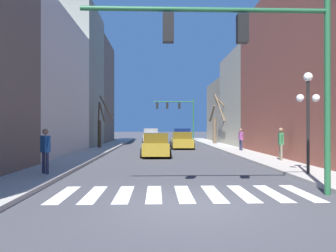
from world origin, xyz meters
TOP-DOWN VIEW (x-y plane):
  - ground_plane at (0.00, 0.00)m, footprint 240.00×240.00m
  - building_row_left at (-9.67, 16.75)m, footprint 6.00×43.02m
  - building_row_right at (9.67, 16.02)m, footprint 6.00×46.10m
  - crosswalk_stripes at (-0.00, 1.46)m, footprint 7.65×2.60m
  - traffic_signal_near at (2.04, 1.15)m, footprint 7.38×0.28m
  - traffic_signal_far at (2.17, 36.47)m, footprint 5.63×0.28m
  - street_lamp_right_corner at (5.22, 4.44)m, footprint 0.95×0.36m
  - car_parked_right_near at (-1.54, 33.93)m, footprint 2.17×4.22m
  - car_parked_left_near at (1.50, 21.89)m, footprint 2.10×4.68m
  - car_parked_right_mid at (-0.87, 13.78)m, footprint 1.98×4.18m
  - car_driving_toward_lane at (1.96, 27.54)m, footprint 2.06×4.63m
  - pedestrian_near_right_corner at (6.13, 9.64)m, footprint 0.31×0.78m
  - pedestrian_on_right_sidewalk at (5.83, 17.19)m, footprint 0.28×0.75m
  - pedestrian_waiting_at_curb at (-5.26, 4.82)m, footprint 0.61×0.61m
  - street_tree_right_mid at (5.93, 27.95)m, footprint 2.82×3.90m
  - street_tree_left_near at (-5.93, 21.56)m, footprint 1.40×1.62m

SIDE VIEW (x-z plane):
  - ground_plane at x=0.00m, z-range 0.00..0.00m
  - crosswalk_stripes at x=0.00m, z-range 0.00..0.01m
  - car_parked_left_near at x=1.50m, z-range -0.04..1.50m
  - car_parked_right_mid at x=-0.87m, z-range -0.05..1.54m
  - car_parked_right_near at x=-1.54m, z-range -0.07..1.73m
  - car_driving_toward_lane at x=1.96m, z-range -0.07..1.75m
  - pedestrian_on_right_sidewalk at x=5.83m, z-range 0.31..2.04m
  - pedestrian_waiting_at_curb at x=-5.26m, z-range 0.31..2.11m
  - pedestrian_near_right_corner at x=6.13m, z-range 0.32..2.13m
  - street_tree_left_near at x=-5.93m, z-range -0.35..4.36m
  - street_tree_right_mid at x=5.93m, z-range -0.09..5.46m
  - street_lamp_right_corner at x=5.22m, z-range 1.00..5.04m
  - traffic_signal_near at x=2.04m, z-range 1.37..7.23m
  - traffic_signal_far at x=2.17m, z-range 1.37..7.23m
  - building_row_right at x=9.67m, z-range -0.63..10.56m
  - building_row_left at x=-9.67m, z-range -1.10..12.44m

